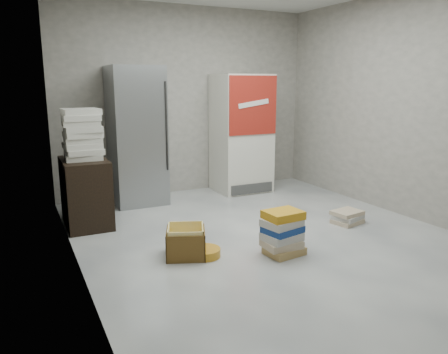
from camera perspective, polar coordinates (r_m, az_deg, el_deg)
ground at (r=4.85m, az=6.28°, el=-8.07°), size 5.00×5.00×0.00m
room_shell at (r=4.55m, az=6.82°, el=13.68°), size 4.04×5.04×2.82m
steel_fridge at (r=6.20m, az=-11.34°, el=5.27°), size 0.70×0.72×1.90m
coke_cooler at (r=6.81m, az=2.30°, el=5.71°), size 0.80×0.73×1.80m
wood_shelf at (r=5.43m, az=-17.61°, el=-1.93°), size 0.50×0.80×0.80m
supply_box_stack at (r=5.31m, az=-18.03°, el=5.33°), size 0.43×0.44×0.58m
phonebook_stack_main at (r=4.39m, az=7.66°, el=-7.22°), size 0.42×0.36×0.44m
phonebook_stack_side at (r=5.53m, az=15.83°, el=-5.04°), size 0.41×0.36×0.16m
cardboard_box at (r=4.35m, az=-5.01°, el=-8.70°), size 0.49×0.49×0.30m
bucket_lid at (r=4.36m, az=-2.52°, el=-9.82°), size 0.40×0.40×0.08m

